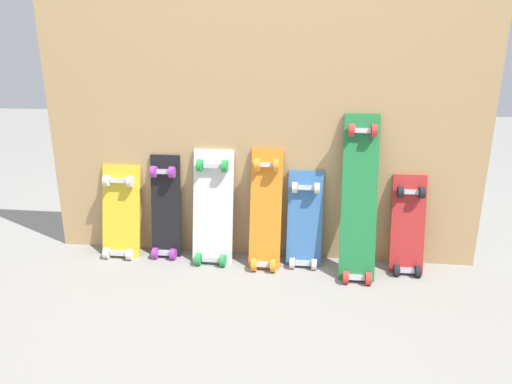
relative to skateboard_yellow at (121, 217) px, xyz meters
The scene contains 9 objects.
ground_plane 0.82m from the skateboard_yellow, ahead, with size 12.00×12.00×0.00m, color gray.
plywood_wall_panel 0.95m from the skateboard_yellow, ahead, with size 2.39×0.04×1.49m, color tan.
skateboard_yellow is the anchor object (origin of this frame).
skateboard_black 0.26m from the skateboard_yellow, ahead, with size 0.17×0.16×0.65m.
skateboard_white 0.54m from the skateboard_yellow, ahead, with size 0.22×0.21×0.69m.
skateboard_orange 0.84m from the skateboard_yellow, ahead, with size 0.17×0.24×0.70m.
skateboard_blue 1.05m from the skateboard_yellow, ahead, with size 0.19×0.18×0.59m.
skateboard_green 1.34m from the skateboard_yellow, ahead, with size 0.18×0.32×0.90m.
skateboard_red 1.60m from the skateboard_yellow, ahead, with size 0.18×0.20×0.58m.
Camera 1 is at (0.29, -2.40, 1.16)m, focal length 32.46 mm.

